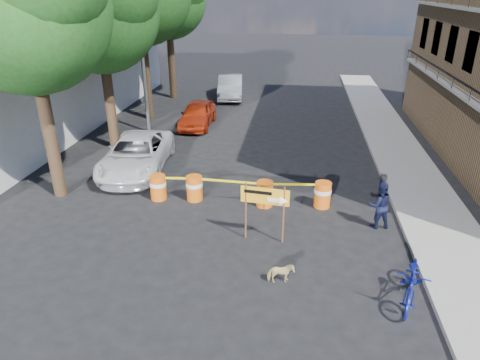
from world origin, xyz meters
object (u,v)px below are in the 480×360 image
(barrel_mid_right, at_px, (265,193))
(suv_white, at_px, (137,154))
(dog, at_px, (281,273))
(detour_sign, at_px, (271,201))
(pedestrian, at_px, (379,205))
(sedan_silver, at_px, (230,87))
(barrel_far_left, at_px, (158,187))
(sedan_red, at_px, (197,114))
(barrel_mid_left, at_px, (194,188))
(barrel_far_right, at_px, (323,194))
(bicycle, at_px, (416,264))

(barrel_mid_right, height_order, suv_white, suv_white)
(dog, relative_size, suv_white, 0.13)
(detour_sign, bearing_deg, dog, -71.41)
(pedestrian, distance_m, sedan_silver, 17.80)
(barrel_far_left, xyz_separation_m, sedan_red, (-0.57, 8.71, 0.19))
(barrel_mid_left, bearing_deg, barrel_mid_right, -2.74)
(barrel_mid_right, distance_m, barrel_far_right, 1.97)
(barrel_mid_left, xyz_separation_m, barrel_far_right, (4.45, 0.08, 0.00))
(barrel_far_left, distance_m, detour_sign, 4.77)
(detour_sign, bearing_deg, pedestrian, 28.03)
(barrel_far_left, relative_size, bicycle, 0.43)
(barrel_mid_right, distance_m, sedan_silver, 15.75)
(detour_sign, bearing_deg, barrel_far_left, 158.00)
(detour_sign, bearing_deg, bicycle, -25.04)
(pedestrian, relative_size, sedan_red, 0.40)
(suv_white, bearing_deg, barrel_mid_right, -29.79)
(pedestrian, bearing_deg, barrel_mid_left, -20.90)
(barrel_mid_left, relative_size, barrel_far_right, 1.00)
(barrel_far_left, height_order, barrel_mid_left, same)
(barrel_mid_right, bearing_deg, pedestrian, -14.54)
(bicycle, height_order, sedan_silver, bicycle)
(bicycle, bearing_deg, detour_sign, 165.99)
(barrel_far_right, relative_size, suv_white, 0.18)
(barrel_far_right, height_order, dog, barrel_far_right)
(barrel_far_right, height_order, bicycle, bicycle)
(sedan_silver, bearing_deg, barrel_far_left, -98.02)
(sedan_silver, bearing_deg, barrel_mid_right, -84.15)
(barrel_far_right, bearing_deg, barrel_mid_left, -178.98)
(barrel_mid_left, height_order, dog, barrel_mid_left)
(barrel_mid_left, xyz_separation_m, detour_sign, (2.83, -2.35, 0.86))
(barrel_far_left, bearing_deg, detour_sign, -28.54)
(sedan_silver, bearing_deg, detour_sign, -84.70)
(barrel_far_left, distance_m, sedan_silver, 15.33)
(detour_sign, relative_size, sedan_red, 0.47)
(dog, relative_size, sedan_silver, 0.15)
(suv_white, bearing_deg, barrel_far_right, -22.52)
(bicycle, xyz_separation_m, suv_white, (-9.31, 6.80, -0.33))
(detour_sign, height_order, pedestrian, detour_sign)
(bicycle, bearing_deg, sedan_silver, 128.31)
(barrel_mid_right, distance_m, suv_white, 5.93)
(barrel_mid_right, distance_m, detour_sign, 2.42)
(detour_sign, bearing_deg, sedan_silver, 109.16)
(detour_sign, height_order, suv_white, detour_sign)
(sedan_red, relative_size, sedan_silver, 0.86)
(barrel_far_right, relative_size, dog, 1.35)
(pedestrian, height_order, dog, pedestrian)
(barrel_far_left, bearing_deg, dog, -42.63)
(barrel_far_right, bearing_deg, bicycle, -67.40)
(barrel_mid_right, bearing_deg, barrel_far_right, 5.76)
(suv_white, bearing_deg, pedestrian, -26.19)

